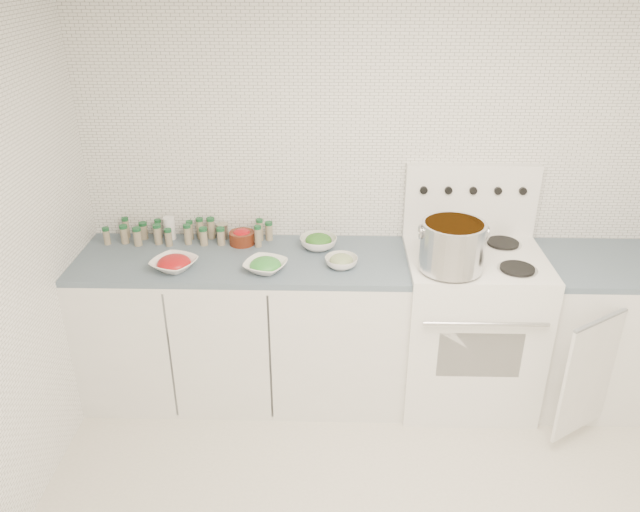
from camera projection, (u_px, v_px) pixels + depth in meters
The scene contains 13 objects.
room_walls at pixel (424, 242), 2.11m from camera, with size 3.54×3.04×2.52m.
counter_left at pixel (246, 326), 3.68m from camera, with size 1.85×0.62×0.90m.
stove at pixel (468, 322), 3.63m from camera, with size 0.76×0.70×1.36m.
counter_right at pixel (609, 331), 3.63m from camera, with size 0.89×0.85×0.90m.
stock_pot at pixel (452, 244), 3.21m from camera, with size 0.35×0.33×0.25m.
bowl_tomato at pixel (174, 263), 3.35m from camera, with size 0.30×0.30×0.08m.
bowl_snowpea at pixel (265, 265), 3.33m from camera, with size 0.28×0.28×0.07m.
bowl_broccoli at pixel (318, 242), 3.58m from camera, with size 0.27×0.27×0.09m.
bowl_zucchini at pixel (341, 261), 3.37m from camera, with size 0.18×0.18×0.07m.
bowl_pepper at pixel (242, 237), 3.63m from camera, with size 0.15×0.15×0.09m.
salt_canister at pixel (170, 228), 3.69m from camera, with size 0.07×0.07×0.13m, color white.
tin_can at pixel (223, 231), 3.70m from camera, with size 0.07×0.07×0.09m, color #A19E88.
spice_cluster at pixel (185, 233), 3.65m from camera, with size 0.98×0.16×0.13m.
Camera 1 is at (-0.31, -1.92, 2.45)m, focal length 35.00 mm.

